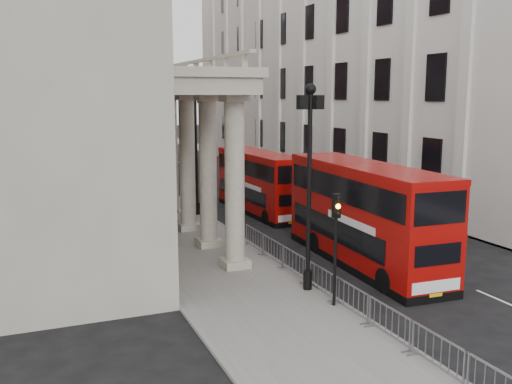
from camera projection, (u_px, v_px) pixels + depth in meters
ground at (375, 326)px, 20.03m from camera, size 260.00×260.00×0.00m
sidewalk_west at (134, 193)px, 46.27m from camera, size 6.00×140.00×0.12m
sidewalk_east at (314, 182)px, 52.41m from camera, size 3.00×140.00×0.12m
kerb at (170, 191)px, 47.37m from camera, size 0.20×140.00×0.14m
portico_building at (33, 131)px, 31.52m from camera, size 9.00×28.00×12.00m
brick_building at (24, 64)px, 58.04m from camera, size 9.00×32.00×22.00m
west_building_far at (23, 81)px, 87.41m from camera, size 9.00×30.00×20.00m
east_building at (330, 45)px, 53.05m from camera, size 8.00×55.00×25.00m
monument_column at (118, 50)px, 103.48m from camera, size 8.00×8.00×54.20m
lamp_post_south at (309, 174)px, 22.62m from camera, size 1.05×0.44×8.32m
lamp_post_mid at (196, 142)px, 37.21m from camera, size 1.05×0.44×8.32m
lamp_post_north at (146, 129)px, 51.81m from camera, size 1.05×0.44×8.32m
traffic_light at (336, 229)px, 21.12m from camera, size 0.28×0.33×4.30m
crowd_barriers at (335, 289)px, 21.81m from camera, size 0.50×18.75×1.10m
bus_near at (364, 213)px, 26.88m from camera, size 3.16×11.24×4.81m
bus_far at (259, 181)px, 38.73m from camera, size 2.68×9.70×4.15m
pedestrian_a at (173, 217)px, 32.84m from camera, size 0.66×0.44×1.80m
pedestrian_b at (153, 210)px, 34.65m from camera, size 1.03×0.87×1.91m
pedestrian_c at (146, 195)px, 40.29m from camera, size 0.89×0.66×1.66m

